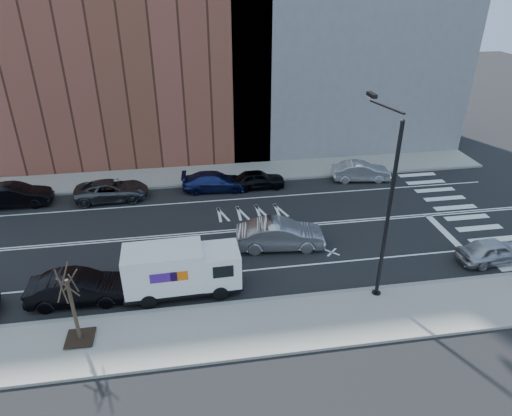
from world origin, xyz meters
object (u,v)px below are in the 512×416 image
object	(u,v)px
near_parked_front	(493,251)
far_parked_b	(15,195)
fedex_van	(181,270)
driving_sedan	(280,235)

from	to	relation	value
near_parked_front	far_parked_b	bearing A→B (deg)	64.51
fedex_van	far_parked_b	size ratio (longest dim) A/B	1.24
fedex_van	far_parked_b	distance (m)	15.87
far_parked_b	near_parked_front	distance (m)	30.28
far_parked_b	near_parked_front	size ratio (longest dim) A/B	1.16
fedex_van	far_parked_b	xyz separation A→B (m)	(-11.09, 11.34, -0.61)
far_parked_b	driving_sedan	bearing A→B (deg)	-116.26
far_parked_b	fedex_van	bearing A→B (deg)	-136.40
fedex_van	near_parked_front	world-z (taller)	fedex_van
fedex_van	driving_sedan	size ratio (longest dim) A/B	1.14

